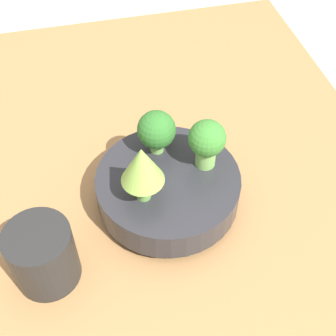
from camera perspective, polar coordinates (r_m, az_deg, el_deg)
ground_plane at (r=0.76m, az=-3.08°, el=-5.03°), size 6.00×6.00×0.00m
table at (r=0.75m, az=-3.14°, el=-4.04°), size 1.01×0.82×0.04m
bowl at (r=0.69m, az=-0.00°, el=-2.49°), size 0.21×0.21×0.06m
broccoli_floret_left at (r=0.67m, az=-1.41°, el=4.61°), size 0.06×0.06×0.07m
broccoli_floret_back at (r=0.65m, az=4.77°, el=3.29°), size 0.05×0.05×0.08m
romanesco_piece_near at (r=0.60m, az=-3.18°, el=0.18°), size 0.06×0.06×0.09m
cup at (r=0.63m, az=-15.01°, el=-10.26°), size 0.09×0.09×0.09m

